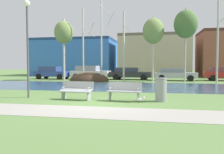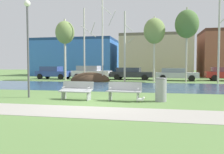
# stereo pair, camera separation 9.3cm
# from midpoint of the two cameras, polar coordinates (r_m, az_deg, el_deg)

# --- Properties ---
(ground_plane) EXTENTS (120.00, 120.00, 0.00)m
(ground_plane) POSITION_cam_midpoint_polar(r_m,az_deg,el_deg) (19.87, 3.44, -1.89)
(ground_plane) COLOR #5B7F42
(paved_path_strip) EXTENTS (60.00, 2.08, 0.01)m
(paved_path_strip) POSITION_cam_midpoint_polar(r_m,az_deg,el_deg) (8.49, -7.35, -8.34)
(paved_path_strip) COLOR #9E998E
(paved_path_strip) RESTS_ON ground
(river_band) EXTENTS (80.00, 7.89, 0.01)m
(river_band) POSITION_cam_midpoint_polar(r_m,az_deg,el_deg) (18.35, 2.80, -2.27)
(river_band) COLOR #33516B
(river_band) RESTS_ON ground
(soil_mound) EXTENTS (4.14, 2.99, 1.86)m
(soil_mound) POSITION_cam_midpoint_polar(r_m,az_deg,el_deg) (24.29, -5.23, -1.02)
(soil_mound) COLOR #423021
(soil_mound) RESTS_ON ground
(bench_left) EXTENTS (1.64, 0.70, 0.87)m
(bench_left) POSITION_cam_midpoint_polar(r_m,az_deg,el_deg) (11.38, -8.45, -3.11)
(bench_left) COLOR #9EA0A3
(bench_left) RESTS_ON ground
(bench_right) EXTENTS (1.64, 0.70, 0.87)m
(bench_right) POSITION_cam_midpoint_polar(r_m,az_deg,el_deg) (10.83, 3.21, -3.39)
(bench_right) COLOR #9EA0A3
(bench_right) RESTS_ON ground
(trash_bin) EXTENTS (0.53, 0.53, 1.08)m
(trash_bin) POSITION_cam_midpoint_polar(r_m,az_deg,el_deg) (10.88, 12.09, -2.96)
(trash_bin) COLOR gray
(trash_bin) RESTS_ON ground
(seagull) EXTENTS (0.43, 0.16, 0.26)m
(seagull) POSITION_cam_midpoint_polar(r_m,az_deg,el_deg) (10.53, 7.22, -5.45)
(seagull) COLOR white
(seagull) RESTS_ON ground
(streetlamp) EXTENTS (0.32, 0.32, 4.93)m
(streetlamp) POSITION_cam_midpoint_polar(r_m,az_deg,el_deg) (12.77, -19.68, 10.25)
(streetlamp) COLOR #4C4C51
(streetlamp) RESTS_ON ground
(birch_far_left) EXTENTS (2.07, 2.07, 6.73)m
(birch_far_left) POSITION_cam_midpoint_polar(r_m,az_deg,el_deg) (26.59, -11.32, 10.48)
(birch_far_left) COLOR beige
(birch_far_left) RESTS_ON ground
(birch_left) EXTENTS (1.46, 2.61, 7.81)m
(birch_left) POSITION_cam_midpoint_polar(r_m,az_deg,el_deg) (25.73, -6.59, 8.10)
(birch_left) COLOR beige
(birch_left) RESTS_ON ground
(birch_center_left) EXTENTS (1.45, 2.34, 9.23)m
(birch_center_left) POSITION_cam_midpoint_polar(r_m,az_deg,el_deg) (23.75, -2.15, 10.28)
(birch_center_left) COLOR beige
(birch_center_left) RESTS_ON ground
(birch_center) EXTENTS (1.01, 1.72, 6.97)m
(birch_center) POSITION_cam_midpoint_polar(r_m,az_deg,el_deg) (23.43, 3.30, 7.50)
(birch_center) COLOR beige
(birch_center) RESTS_ON ground
(birch_center_right) EXTENTS (2.13, 2.13, 6.50)m
(birch_center_right) POSITION_cam_midpoint_polar(r_m,az_deg,el_deg) (24.09, 10.41, 10.94)
(birch_center_right) COLOR beige
(birch_center_right) RESTS_ON ground
(birch_right) EXTENTS (2.26, 2.26, 7.23)m
(birch_right) POSITION_cam_midpoint_polar(r_m,az_deg,el_deg) (24.26, 17.90, 12.15)
(birch_right) COLOR #BCB7A8
(birch_right) RESTS_ON ground
(birch_far_right) EXTENTS (1.46, 2.31, 8.38)m
(birch_far_right) POSITION_cam_midpoint_polar(r_m,az_deg,el_deg) (23.82, 24.83, 8.94)
(birch_far_right) COLOR #BCB7A8
(birch_far_right) RESTS_ON ground
(parked_van_nearest_blue) EXTENTS (4.21, 2.18, 1.50)m
(parked_van_nearest_blue) POSITION_cam_midpoint_polar(r_m,az_deg,el_deg) (28.96, -14.08, 1.10)
(parked_van_nearest_blue) COLOR #2D4793
(parked_van_nearest_blue) RESTS_ON ground
(parked_sedan_second_white) EXTENTS (4.68, 2.25, 1.58)m
(parked_sedan_second_white) POSITION_cam_midpoint_polar(r_m,az_deg,el_deg) (27.83, -5.10, 1.18)
(parked_sedan_second_white) COLOR silver
(parked_sedan_second_white) RESTS_ON ground
(parked_hatch_third_dark) EXTENTS (4.81, 2.33, 1.38)m
(parked_hatch_third_dark) POSITION_cam_midpoint_polar(r_m,az_deg,el_deg) (26.86, 4.75, 0.95)
(parked_hatch_third_dark) COLOR #282B30
(parked_hatch_third_dark) RESTS_ON ground
(parked_wagon_fourth_silver) EXTENTS (4.48, 2.14, 1.33)m
(parked_wagon_fourth_silver) POSITION_cam_midpoint_polar(r_m,az_deg,el_deg) (25.93, 15.45, 0.73)
(parked_wagon_fourth_silver) COLOR #B2B5BC
(parked_wagon_fourth_silver) RESTS_ON ground
(building_blue_store) EXTENTS (12.59, 7.83, 5.80)m
(building_blue_store) POSITION_cam_midpoint_polar(r_m,az_deg,el_deg) (38.63, -8.47, 4.72)
(building_blue_store) COLOR #3870C6
(building_blue_store) RESTS_ON ground
(building_beige_block) EXTENTS (10.12, 6.35, 6.14)m
(building_beige_block) POSITION_cam_midpoint_polar(r_m,az_deg,el_deg) (35.59, 10.64, 5.13)
(building_beige_block) COLOR #BCAD8E
(building_beige_block) RESTS_ON ground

